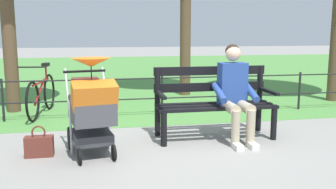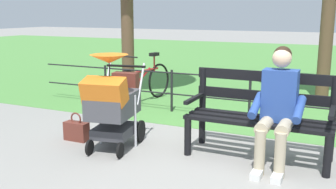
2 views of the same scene
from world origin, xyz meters
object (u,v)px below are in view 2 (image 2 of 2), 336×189
(park_bench, at_px, (260,111))
(stroller, at_px, (113,101))
(person_on_bench, at_px, (278,104))
(handbag, at_px, (77,131))
(bicycle, at_px, (144,83))

(park_bench, xyz_separation_m, stroller, (1.63, 0.50, 0.07))
(person_on_bench, xyz_separation_m, handbag, (2.47, 0.22, -0.55))
(park_bench, xyz_separation_m, handbag, (2.24, 0.44, -0.40))
(park_bench, distance_m, stroller, 1.71)
(person_on_bench, height_order, stroller, person_on_bench)
(stroller, distance_m, bicycle, 2.53)
(stroller, bearing_deg, bicycle, -69.50)
(park_bench, xyz_separation_m, bicycle, (2.51, -1.85, -0.16))
(park_bench, relative_size, person_on_bench, 1.26)
(bicycle, bearing_deg, park_bench, 143.62)
(stroller, height_order, handbag, stroller)
(person_on_bench, bearing_deg, park_bench, -45.05)
(person_on_bench, xyz_separation_m, bicycle, (2.74, -2.07, -0.31))
(person_on_bench, height_order, bicycle, person_on_bench)
(stroller, xyz_separation_m, bicycle, (0.88, -2.36, -0.23))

